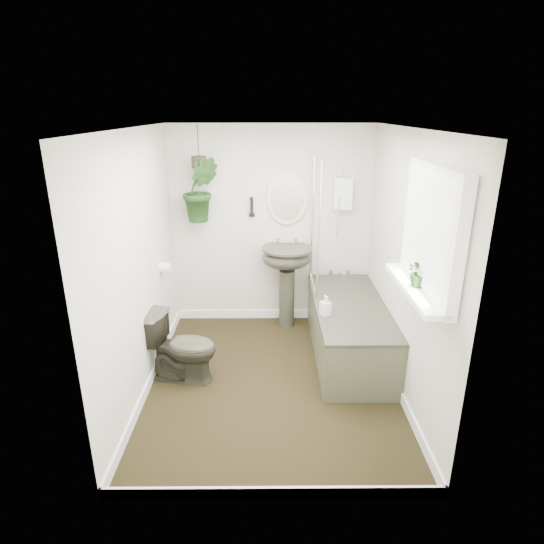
{
  "coord_description": "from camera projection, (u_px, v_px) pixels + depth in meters",
  "views": [
    {
      "loc": [
        -0.03,
        -3.72,
        2.44
      ],
      "look_at": [
        0.0,
        0.15,
        1.05
      ],
      "focal_mm": 30.0,
      "sensor_mm": 36.0,
      "label": 1
    }
  ],
  "objects": [
    {
      "name": "toilet",
      "position": [
        182.0,
        347.0,
        4.27
      ],
      "size": [
        0.72,
        0.51,
        0.67
      ],
      "primitive_type": "imported",
      "rotation": [
        0.0,
        0.0,
        1.35
      ],
      "color": "#313126",
      "rests_on": "floor"
    },
    {
      "name": "skirting",
      "position": [
        272.0,
        376.0,
        4.31
      ],
      "size": [
        2.3,
        2.8,
        0.1
      ],
      "primitive_type": "cube",
      "color": "white",
      "rests_on": "floor"
    },
    {
      "name": "wall_right",
      "position": [
        406.0,
        267.0,
        3.94
      ],
      "size": [
        0.02,
        2.8,
        2.3
      ],
      "primitive_type": "cube",
      "color": "silver",
      "rests_on": "ground"
    },
    {
      "name": "bath_screen",
      "position": [
        316.0,
        225.0,
        4.82
      ],
      "size": [
        0.04,
        0.72,
        1.4
      ],
      "primitive_type": null,
      "color": "silver",
      "rests_on": "bathtub"
    },
    {
      "name": "wall_front",
      "position": [
        274.0,
        348.0,
        2.61
      ],
      "size": [
        2.3,
        0.02,
        2.3
      ],
      "primitive_type": "cube",
      "color": "silver",
      "rests_on": "ground"
    },
    {
      "name": "window_sill",
      "position": [
        415.0,
        288.0,
        3.26
      ],
      "size": [
        0.18,
        1.0,
        0.04
      ],
      "primitive_type": "cube",
      "color": "white",
      "rests_on": "wall_right"
    },
    {
      "name": "ceiling",
      "position": [
        272.0,
        127.0,
        3.54
      ],
      "size": [
        2.3,
        2.8,
        0.02
      ],
      "primitive_type": "cube",
      "color": "white",
      "rests_on": "ground"
    },
    {
      "name": "oval_mirror",
      "position": [
        287.0,
        198.0,
        5.11
      ],
      "size": [
        0.46,
        0.03,
        0.62
      ],
      "primitive_type": "ellipsoid",
      "color": "beige",
      "rests_on": "wall_back"
    },
    {
      "name": "toilet_roll_holder",
      "position": [
        165.0,
        268.0,
        4.67
      ],
      "size": [
        0.11,
        0.11,
        0.11
      ],
      "primitive_type": "cylinder",
      "rotation": [
        0.0,
        1.57,
        0.0
      ],
      "color": "white",
      "rests_on": "wall_left"
    },
    {
      "name": "floor",
      "position": [
        272.0,
        382.0,
        4.33
      ],
      "size": [
        2.3,
        2.8,
        0.02
      ],
      "primitive_type": "cube",
      "color": "black",
      "rests_on": "ground"
    },
    {
      "name": "wall_sconce",
      "position": [
        252.0,
        207.0,
        5.13
      ],
      "size": [
        0.04,
        0.04,
        0.22
      ],
      "primitive_type": "cylinder",
      "color": "black",
      "rests_on": "wall_back"
    },
    {
      "name": "shower_box",
      "position": [
        343.0,
        194.0,
        5.06
      ],
      "size": [
        0.2,
        0.1,
        0.35
      ],
      "primitive_type": "cube",
      "color": "white",
      "rests_on": "wall_back"
    },
    {
      "name": "window_blinds",
      "position": [
        425.0,
        231.0,
        3.11
      ],
      "size": [
        0.01,
        0.86,
        0.76
      ],
      "primitive_type": "cube",
      "color": "white",
      "rests_on": "wall_right"
    },
    {
      "name": "hanging_plant",
      "position": [
        201.0,
        190.0,
        4.94
      ],
      "size": [
        0.42,
        0.35,
        0.71
      ],
      "primitive_type": "imported",
      "rotation": [
        0.0,
        0.0,
        0.1
      ],
      "color": "black",
      "rests_on": "ceiling"
    },
    {
      "name": "hanging_pot",
      "position": [
        199.0,
        162.0,
        4.84
      ],
      "size": [
        0.16,
        0.16,
        0.12
      ],
      "primitive_type": "cylinder",
      "color": "#33281F",
      "rests_on": "ceiling"
    },
    {
      "name": "sill_plant",
      "position": [
        420.0,
        272.0,
        3.2
      ],
      "size": [
        0.22,
        0.2,
        0.21
      ],
      "primitive_type": "imported",
      "rotation": [
        0.0,
        0.0,
        0.16
      ],
      "color": "black",
      "rests_on": "window_sill"
    },
    {
      "name": "bathtub",
      "position": [
        349.0,
        329.0,
        4.7
      ],
      "size": [
        0.72,
        1.72,
        0.58
      ],
      "primitive_type": null,
      "color": "#313126",
      "rests_on": "floor"
    },
    {
      "name": "window_recess",
      "position": [
        432.0,
        231.0,
        3.11
      ],
      "size": [
        0.08,
        1.0,
        0.9
      ],
      "primitive_type": "cube",
      "color": "white",
      "rests_on": "wall_right"
    },
    {
      "name": "soap_bottle",
      "position": [
        325.0,
        305.0,
        4.33
      ],
      "size": [
        0.12,
        0.12,
        0.2
      ],
      "primitive_type": "imported",
      "rotation": [
        0.0,
        0.0,
        0.38
      ],
      "color": "black",
      "rests_on": "bathtub"
    },
    {
      "name": "pedestal_sink",
      "position": [
        287.0,
        287.0,
        5.28
      ],
      "size": [
        0.67,
        0.61,
        0.98
      ],
      "primitive_type": null,
      "rotation": [
        0.0,
        0.0,
        0.25
      ],
      "color": "#313126",
      "rests_on": "floor"
    },
    {
      "name": "wall_left",
      "position": [
        138.0,
        267.0,
        3.93
      ],
      "size": [
        0.02,
        2.8,
        2.3
      ],
      "primitive_type": "cube",
      "color": "silver",
      "rests_on": "ground"
    },
    {
      "name": "wall_back",
      "position": [
        271.0,
        227.0,
        5.26
      ],
      "size": [
        2.3,
        0.02,
        2.3
      ],
      "primitive_type": "cube",
      "color": "silver",
      "rests_on": "ground"
    }
  ]
}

